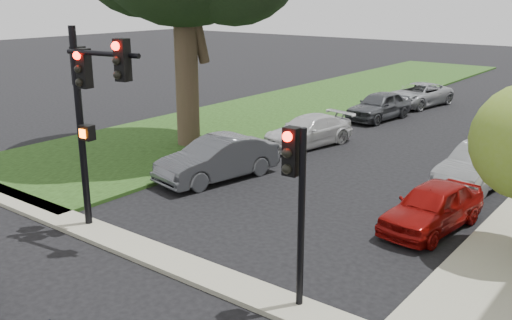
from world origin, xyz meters
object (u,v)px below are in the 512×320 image
Objects in this scene: car_parked_1 at (481,165)px; car_parked_5 at (217,159)px; car_parked_0 at (432,207)px; car_parked_8 at (418,95)px; traffic_signal_secondary at (296,185)px; car_parked_7 at (379,106)px; traffic_signal_main at (89,94)px; car_parked_6 at (308,131)px.

car_parked_1 is 9.04m from car_parked_5.
car_parked_8 is (-7.49, 17.15, 0.00)m from car_parked_0.
car_parked_5 is 0.96× the size of car_parked_8.
traffic_signal_secondary is 0.89× the size of car_parked_1.
car_parked_0 is 0.81× the size of car_parked_8.
car_parked_0 is at bearing -51.85° from car_parked_7.
car_parked_8 is (0.17, 17.47, -0.09)m from car_parked_5.
traffic_signal_main is at bearing -79.72° from car_parked_8.
car_parked_8 is (0.16, 11.60, 0.02)m from car_parked_6.
car_parked_1 is 10.74m from car_parked_7.
traffic_signal_main reaches higher than car_parked_0.
car_parked_5 is 5.87m from car_parked_6.
car_parked_6 is (-6.94, 11.33, -2.06)m from traffic_signal_secondary.
car_parked_7 is at bearing 141.67° from car_parked_1.
traffic_signal_secondary is (6.54, -0.04, -1.12)m from traffic_signal_main.
car_parked_1 is at bearing -39.22° from car_parked_7.
car_parked_5 is (-0.42, 5.42, -3.08)m from traffic_signal_main.
traffic_signal_main is 1.25× the size of car_parked_6.
car_parked_7 is at bearing 110.89° from traffic_signal_secondary.
traffic_signal_main is 18.34m from car_parked_7.
car_parked_0 is at bearing 83.00° from traffic_signal_secondary.
car_parked_8 is at bearing 127.84° from car_parked_1.
car_parked_0 is (7.25, 5.74, -3.17)m from traffic_signal_main.
car_parked_8 is at bearing 100.51° from car_parked_5.
car_parked_8 reaches higher than car_parked_6.
car_parked_1 reaches higher than car_parked_8.
traffic_signal_main is at bearing -82.39° from car_parked_7.
traffic_signal_secondary is at bearing -63.86° from car_parked_8.
car_parked_5 is at bearing -170.67° from car_parked_0.
car_parked_7 is at bearing 91.20° from traffic_signal_main.
traffic_signal_secondary is 13.45m from car_parked_6.
car_parked_6 is at bearing -179.42° from car_parked_1.
car_parked_5 reaches higher than car_parked_0.
traffic_signal_secondary is 0.91× the size of car_parked_7.
car_parked_1 is at bearing -49.78° from car_parked_8.
car_parked_8 is (-7.37, 12.49, -0.05)m from car_parked_1.
traffic_signal_secondary is 1.00× the size of car_parked_0.
car_parked_1 is 1.01× the size of car_parked_7.
traffic_signal_main is at bearing -134.67° from car_parked_0.
traffic_signal_secondary is at bearing -0.38° from traffic_signal_main.
traffic_signal_secondary reaches higher than car_parked_6.
car_parked_0 is 4.66m from car_parked_1.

